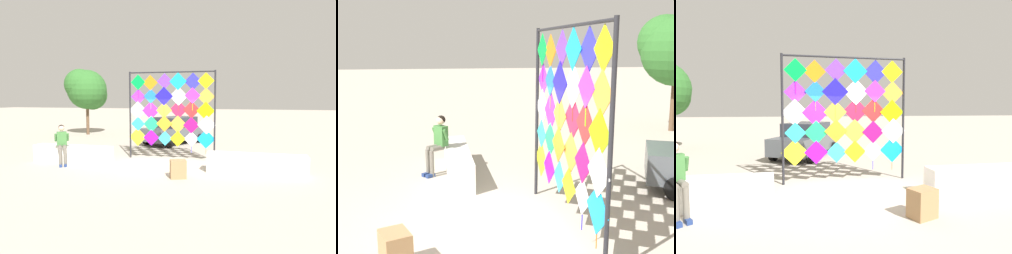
{
  "view_description": "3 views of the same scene",
  "coord_description": "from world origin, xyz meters",
  "views": [
    {
      "loc": [
        3.39,
        -11.1,
        2.55
      ],
      "look_at": [
        0.14,
        0.62,
        1.42
      ],
      "focal_mm": 33.42,
      "sensor_mm": 36.0,
      "label": 1
    },
    {
      "loc": [
        6.98,
        -1.01,
        3.24
      ],
      "look_at": [
        -0.32,
        0.32,
        1.83
      ],
      "focal_mm": 44.51,
      "sensor_mm": 36.0,
      "label": 2
    },
    {
      "loc": [
        -1.35,
        -6.51,
        2.17
      ],
      "look_at": [
        -0.07,
        0.72,
        1.65
      ],
      "focal_mm": 29.35,
      "sensor_mm": 36.0,
      "label": 3
    }
  ],
  "objects": [
    {
      "name": "kite_display_rack",
      "position": [
        0.1,
        1.31,
        2.11
      ],
      "size": [
        3.69,
        0.17,
        3.65
      ],
      "color": "#232328",
      "rests_on": "ground"
    },
    {
      "name": "seated_vendor",
      "position": [
        -3.62,
        -0.87,
        0.91
      ],
      "size": [
        0.69,
        0.74,
        1.53
      ],
      "color": "#666056",
      "rests_on": "ground"
    },
    {
      "name": "ground",
      "position": [
        0.0,
        0.0,
        0.0
      ],
      "size": [
        120.0,
        120.0,
        0.0
      ],
      "primitive_type": "plane",
      "color": "#ADA393"
    },
    {
      "name": "plaza_ledge_left",
      "position": [
        -3.48,
        -0.38,
        0.34
      ],
      "size": [
        3.25,
        0.57,
        0.69
      ],
      "primitive_type": "cube",
      "color": "silver",
      "rests_on": "ground"
    },
    {
      "name": "cardboard_box_large",
      "position": [
        1.09,
        -1.6,
        0.29
      ],
      "size": [
        0.61,
        0.54,
        0.59
      ],
      "primitive_type": "cube",
      "rotation": [
        0.0,
        0.0,
        0.37
      ],
      "color": "#9E754C",
      "rests_on": "ground"
    }
  ]
}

